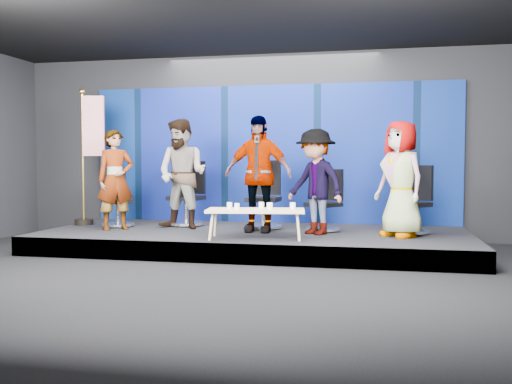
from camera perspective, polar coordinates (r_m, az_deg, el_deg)
ground at (r=7.16m, az=-4.45°, el=-8.65°), size 10.00×10.00×0.00m
room_walls at (r=7.08m, az=-4.53°, el=10.97°), size 10.02×8.02×3.51m
riser at (r=9.53m, az=-0.16°, el=-4.82°), size 7.00×3.00×0.30m
backdrop at (r=10.86m, az=1.46°, el=3.81°), size 7.00×0.08×2.60m
chair_a at (r=10.46m, az=-13.74°, el=-1.48°), size 0.83×0.83×1.05m
panelist_a at (r=9.93m, az=-13.87°, el=1.20°), size 0.73×0.71×1.70m
chair_b at (r=10.39m, az=-6.83°, el=-1.23°), size 0.78×0.78×1.17m
panelist_b at (r=9.87m, az=-7.39°, el=1.81°), size 1.05×0.89×1.89m
chair_c at (r=9.87m, az=0.82°, el=-1.41°), size 0.70×0.70×1.18m
panelist_c at (r=9.34m, az=0.19°, el=1.82°), size 1.14×0.53×1.91m
chair_d at (r=9.57m, az=6.97°, el=-1.86°), size 0.81×0.81×1.03m
panelist_d at (r=9.07m, az=5.98°, el=1.02°), size 1.24×1.13×1.67m
chair_e at (r=9.48m, az=15.40°, el=-1.86°), size 0.87×0.87×1.10m
panelist_e at (r=8.98m, az=14.27°, el=1.26°), size 1.01×1.02×1.78m
coffee_table at (r=8.52m, az=-0.05°, el=-1.95°), size 1.53×0.82×0.45m
mug_a at (r=8.62m, az=-2.66°, el=-1.34°), size 0.08×0.08×0.09m
mug_b at (r=8.46m, az=-1.92°, el=-1.44°), size 0.08×0.08×0.09m
mug_c at (r=8.63m, az=0.55°, el=-1.33°), size 0.08×0.08×0.10m
mug_d at (r=8.45m, az=1.38°, el=-1.40°), size 0.09×0.09×0.10m
mug_e at (r=8.53m, az=3.69°, el=-1.37°), size 0.08×0.08×0.10m
flag_stand at (r=10.80m, az=-16.32°, el=3.76°), size 0.57×0.33×2.48m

